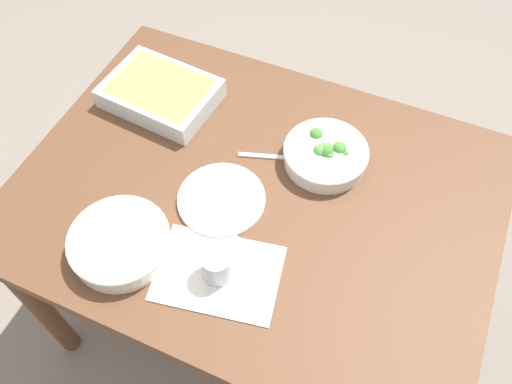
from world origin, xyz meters
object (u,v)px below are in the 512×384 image
object	(u,v)px
stew_bowl	(120,243)
spoon_by_stew	(139,240)
broccoli_bowl	(325,154)
drink_cup	(217,266)
baking_dish	(161,92)
spoon_spare	(226,257)
fork_on_table	(197,264)
side_plate	(221,199)
spoon_by_broccoli	(281,157)

from	to	relation	value
stew_bowl	spoon_by_stew	world-z (taller)	stew_bowl
broccoli_bowl	drink_cup	world-z (taller)	drink_cup
broccoli_bowl	drink_cup	size ratio (longest dim) A/B	2.60
baking_dish	spoon_spare	size ratio (longest dim) A/B	1.82
stew_bowl	baking_dish	bearing A→B (deg)	-71.66
stew_bowl	baking_dish	xyz separation A→B (m)	(0.15, -0.46, 0.00)
stew_bowl	fork_on_table	xyz separation A→B (m)	(-0.18, -0.04, -0.03)
side_plate	spoon_by_broccoli	size ratio (longest dim) A/B	1.28
stew_bowl	drink_cup	bearing A→B (deg)	-171.84
baking_dish	fork_on_table	xyz separation A→B (m)	(-0.33, 0.42, -0.03)
baking_dish	spoon_by_broccoli	world-z (taller)	baking_dish
spoon_spare	fork_on_table	xyz separation A→B (m)	(0.05, 0.04, -0.00)
drink_cup	side_plate	bearing A→B (deg)	-66.35
side_plate	spoon_spare	bearing A→B (deg)	119.75
spoon_by_stew	spoon_spare	distance (m)	0.21
spoon_by_stew	spoon_by_broccoli	size ratio (longest dim) A/B	0.88
baking_dish	drink_cup	bearing A→B (deg)	132.29
side_plate	fork_on_table	bearing A→B (deg)	98.05
broccoli_bowl	baking_dish	world-z (taller)	broccoli_bowl
spoon_by_broccoli	broccoli_bowl	bearing A→B (deg)	-161.56
stew_bowl	side_plate	xyz separation A→B (m)	(-0.15, -0.22, -0.03)
baking_dish	side_plate	world-z (taller)	baking_dish
broccoli_bowl	spoon_by_stew	bearing A→B (deg)	51.34
drink_cup	baking_dish	bearing A→B (deg)	-47.71
drink_cup	fork_on_table	bearing A→B (deg)	-1.84
stew_bowl	spoon_spare	size ratio (longest dim) A/B	1.35
side_plate	stew_bowl	bearing A→B (deg)	54.65
spoon_by_broccoli	spoon_spare	size ratio (longest dim) A/B	0.98
fork_on_table	spoon_by_stew	bearing A→B (deg)	0.19
stew_bowl	drink_cup	distance (m)	0.24
drink_cup	spoon_by_broccoli	bearing A→B (deg)	-90.69
fork_on_table	spoon_spare	bearing A→B (deg)	-142.68
spoon_spare	fork_on_table	bearing A→B (deg)	37.32
spoon_by_stew	spoon_spare	xyz separation A→B (m)	(-0.21, -0.04, 0.00)
baking_dish	drink_cup	world-z (taller)	drink_cup
spoon_by_stew	side_plate	bearing A→B (deg)	-125.17
stew_bowl	fork_on_table	size ratio (longest dim) A/B	1.34
baking_dish	spoon_spare	xyz separation A→B (m)	(-0.39, 0.38, -0.03)
spoon_by_broccoli	stew_bowl	bearing A→B (deg)	59.26
spoon_spare	baking_dish	bearing A→B (deg)	-44.66
spoon_by_stew	spoon_spare	bearing A→B (deg)	-168.62
side_plate	spoon_by_broccoli	world-z (taller)	side_plate
fork_on_table	drink_cup	bearing A→B (deg)	178.16
drink_cup	fork_on_table	world-z (taller)	drink_cup
stew_bowl	drink_cup	size ratio (longest dim) A/B	2.79
spoon_spare	spoon_by_broccoli	bearing A→B (deg)	-90.82
stew_bowl	broccoli_bowl	distance (m)	0.56
side_plate	spoon_by_broccoli	bearing A→B (deg)	-114.69
drink_cup	side_plate	distance (m)	0.20
fork_on_table	stew_bowl	bearing A→B (deg)	11.13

